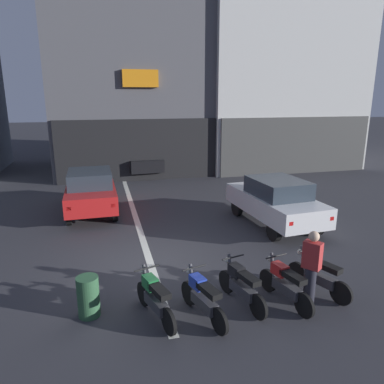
% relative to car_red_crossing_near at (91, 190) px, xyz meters
% --- Properties ---
extents(ground_plane, '(120.00, 120.00, 0.00)m').
position_rel_car_red_crossing_near_xyz_m(ground_plane, '(1.56, -5.13, -0.89)').
color(ground_plane, '#333338').
extents(lane_centre_line, '(0.20, 18.00, 0.01)m').
position_rel_car_red_crossing_near_xyz_m(lane_centre_line, '(1.56, 0.87, -0.88)').
color(lane_centre_line, silver).
rests_on(lane_centre_line, ground).
extents(building_mid_block, '(9.01, 8.59, 18.10)m').
position_rel_car_red_crossing_near_xyz_m(building_mid_block, '(2.55, 9.23, 8.15)').
color(building_mid_block, '#56565B').
rests_on(building_mid_block, ground).
extents(building_far_right, '(9.48, 9.20, 17.71)m').
position_rel_car_red_crossing_near_xyz_m(building_far_right, '(11.31, 9.23, 7.95)').
color(building_far_right, silver).
rests_on(building_far_right, ground).
extents(car_red_crossing_near, '(1.85, 4.14, 1.64)m').
position_rel_car_red_crossing_near_xyz_m(car_red_crossing_near, '(0.00, 0.00, 0.00)').
color(car_red_crossing_near, black).
rests_on(car_red_crossing_near, ground).
extents(car_white_parked_kerbside, '(2.08, 4.23, 1.64)m').
position_rel_car_red_crossing_near_xyz_m(car_white_parked_kerbside, '(6.13, -3.01, 0.00)').
color(car_white_parked_kerbside, black).
rests_on(car_white_parked_kerbside, ground).
extents(car_black_down_street, '(1.99, 4.19, 1.64)m').
position_rel_car_red_crossing_near_xyz_m(car_black_down_street, '(2.69, 6.76, 0.00)').
color(car_black_down_street, black).
rests_on(car_black_down_street, ground).
extents(motorcycle_green_row_leftmost, '(0.65, 1.62, 0.98)m').
position_rel_car_red_crossing_near_xyz_m(motorcycle_green_row_leftmost, '(1.31, -7.42, -0.43)').
color(motorcycle_green_row_leftmost, black).
rests_on(motorcycle_green_row_leftmost, ground).
extents(motorcycle_blue_row_left_mid, '(0.63, 1.62, 0.98)m').
position_rel_car_red_crossing_near_xyz_m(motorcycle_blue_row_left_mid, '(2.24, -7.64, -0.43)').
color(motorcycle_blue_row_left_mid, black).
rests_on(motorcycle_blue_row_left_mid, ground).
extents(motorcycle_black_row_centre, '(0.59, 1.64, 0.98)m').
position_rel_car_red_crossing_near_xyz_m(motorcycle_black_row_centre, '(3.16, -7.37, -0.43)').
color(motorcycle_black_row_centre, black).
rests_on(motorcycle_black_row_centre, ground).
extents(motorcycle_red_row_right_mid, '(0.57, 1.64, 0.98)m').
position_rel_car_red_crossing_near_xyz_m(motorcycle_red_row_right_mid, '(4.09, -7.55, -0.43)').
color(motorcycle_red_row_right_mid, black).
rests_on(motorcycle_red_row_right_mid, ground).
extents(motorcycle_white_row_rightmost, '(0.73, 1.58, 0.98)m').
position_rel_car_red_crossing_near_xyz_m(motorcycle_white_row_rightmost, '(5.01, -7.35, -0.43)').
color(motorcycle_white_row_rightmost, black).
rests_on(motorcycle_white_row_rightmost, ground).
extents(person_by_motorcycles, '(0.39, 0.42, 1.67)m').
position_rel_car_red_crossing_near_xyz_m(person_by_motorcycles, '(4.55, -7.75, -0.03)').
color(person_by_motorcycles, '#23232D').
rests_on(person_by_motorcycles, ground).
extents(trash_bin, '(0.44, 0.44, 0.85)m').
position_rel_car_red_crossing_near_xyz_m(trash_bin, '(0.04, -7.00, -0.46)').
color(trash_bin, '#2D5938').
rests_on(trash_bin, ground).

